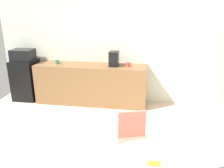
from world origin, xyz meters
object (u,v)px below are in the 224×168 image
object	(u,v)px
fruit_bowl	(154,167)
mug_green	(128,64)
chair_coral	(133,135)
mug_white	(57,62)
mini_fridge	(26,80)
coffee_maker	(114,59)
microwave	(23,55)

from	to	relation	value
fruit_bowl	mug_green	world-z (taller)	mug_green
chair_coral	mug_white	distance (m)	2.87
mini_fridge	fruit_bowl	world-z (taller)	mini_fridge
fruit_bowl	mug_white	bearing A→B (deg)	124.97
chair_coral	coffee_maker	size ratio (longest dim) A/B	2.59
mug_green	mini_fridge	bearing A→B (deg)	179.97
chair_coral	coffee_maker	world-z (taller)	coffee_maker
mini_fridge	mug_green	xyz separation A→B (m)	(2.43, -0.00, 0.47)
fruit_bowl	coffee_maker	distance (m)	3.16
mini_fridge	microwave	distance (m)	0.60
mug_green	coffee_maker	bearing A→B (deg)	179.75
microwave	coffee_maker	world-z (taller)	coffee_maker
chair_coral	mug_green	distance (m)	2.20
fruit_bowl	coffee_maker	size ratio (longest dim) A/B	0.64
mug_white	chair_coral	bearing A→B (deg)	-48.65
microwave	coffee_maker	bearing A→B (deg)	0.00
mug_white	mug_green	bearing A→B (deg)	0.45
mug_white	mug_green	world-z (taller)	same
coffee_maker	chair_coral	bearing A→B (deg)	-74.91
fruit_bowl	mini_fridge	bearing A→B (deg)	134.07
chair_coral	mug_white	bearing A→B (deg)	131.35
mug_green	coffee_maker	size ratio (longest dim) A/B	0.40
chair_coral	mug_white	world-z (taller)	mug_white
mini_fridge	chair_coral	size ratio (longest dim) A/B	1.14
fruit_bowl	microwave	bearing A→B (deg)	134.07
mini_fridge	mug_white	xyz separation A→B (m)	(0.83, -0.01, 0.47)
microwave	mug_white	distance (m)	0.84
chair_coral	coffee_maker	bearing A→B (deg)	105.09
microwave	mug_green	distance (m)	2.44
coffee_maker	microwave	bearing A→B (deg)	180.00
chair_coral	mini_fridge	bearing A→B (deg)	141.54
chair_coral	mug_green	size ratio (longest dim) A/B	6.43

